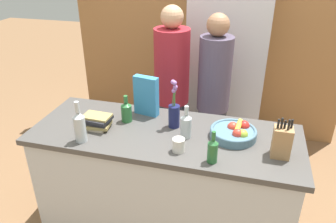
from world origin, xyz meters
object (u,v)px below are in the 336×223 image
at_px(knife_block, 282,142).
at_px(cereal_box, 146,96).
at_px(book_stack, 97,121).
at_px(bottle_vinegar, 213,150).
at_px(refrigerator, 227,67).
at_px(fruit_bowl, 234,132).
at_px(person_at_sink, 172,87).
at_px(person_in_blue, 213,93).
at_px(coffee_mug, 179,145).
at_px(flower_vase, 174,113).
at_px(bottle_oil, 80,126).
at_px(bottle_wine, 186,125).
at_px(bottle_water, 126,111).

height_order(knife_block, cereal_box, cereal_box).
bearing_deg(knife_block, cereal_box, 161.56).
bearing_deg(book_stack, bottle_vinegar, -13.08).
bearing_deg(refrigerator, fruit_bowl, -82.01).
relative_size(book_stack, person_at_sink, 0.12).
bearing_deg(person_in_blue, coffee_mug, -119.39).
bearing_deg(person_in_blue, fruit_bowl, -94.57).
distance_m(flower_vase, cereal_box, 0.29).
bearing_deg(bottle_oil, person_in_blue, 52.74).
bearing_deg(book_stack, refrigerator, 62.66).
relative_size(coffee_mug, bottle_oil, 0.40).
xyz_separation_m(book_stack, bottle_wine, (0.64, 0.04, 0.04)).
bearing_deg(person_at_sink, knife_block, -40.61).
bearing_deg(person_in_blue, bottle_wine, -120.10).
distance_m(refrigerator, bottle_oil, 1.86).
distance_m(fruit_bowl, person_in_blue, 0.72).
bearing_deg(book_stack, bottle_oil, -98.67).
height_order(refrigerator, book_stack, refrigerator).
height_order(coffee_mug, person_in_blue, person_in_blue).
xyz_separation_m(coffee_mug, bottle_vinegar, (0.22, -0.06, 0.04)).
bearing_deg(fruit_bowl, flower_vase, 175.11).
bearing_deg(bottle_water, bottle_wine, -13.00).
bearing_deg(refrigerator, book_stack, -117.34).
bearing_deg(bottle_oil, flower_vase, 32.21).
distance_m(cereal_box, person_in_blue, 0.69).
bearing_deg(coffee_mug, refrigerator, 85.16).
bearing_deg(coffee_mug, cereal_box, 129.57).
bearing_deg(fruit_bowl, bottle_vinegar, -108.30).
height_order(cereal_box, bottle_wine, cereal_box).
bearing_deg(person_at_sink, bottle_water, -102.83).
xyz_separation_m(bottle_water, person_in_blue, (0.56, 0.65, -0.07)).
distance_m(book_stack, bottle_oil, 0.20).
relative_size(book_stack, bottle_wine, 0.86).
bearing_deg(coffee_mug, bottle_oil, -175.44).
xyz_separation_m(bottle_vinegar, person_at_sink, (-0.51, 1.01, -0.06)).
bearing_deg(refrigerator, bottle_water, -114.26).
distance_m(refrigerator, person_in_blue, 0.69).
xyz_separation_m(fruit_bowl, flower_vase, (-0.43, 0.04, 0.07)).
distance_m(cereal_box, bottle_wine, 0.45).
bearing_deg(fruit_bowl, bottle_oil, -162.47).
height_order(cereal_box, bottle_oil, cereal_box).
bearing_deg(bottle_vinegar, fruit_bowl, 71.70).
bearing_deg(person_in_blue, book_stack, -155.82).
bearing_deg(fruit_bowl, cereal_box, 165.82).
relative_size(cereal_box, bottle_water, 1.49).
xyz_separation_m(cereal_box, bottle_wine, (0.37, -0.26, -0.06)).
height_order(cereal_box, bottle_vinegar, cereal_box).
bearing_deg(bottle_wine, coffee_mug, -92.61).
height_order(coffee_mug, bottle_oil, bottle_oil).
relative_size(bottle_wine, person_at_sink, 0.14).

